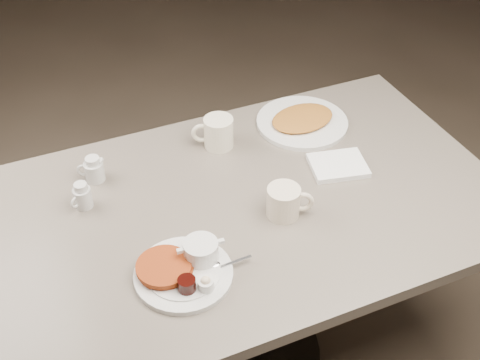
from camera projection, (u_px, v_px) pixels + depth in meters
name	position (u px, v px, depth m)	size (l,w,h in m)	color
diner_table	(243.00, 244.00, 1.86)	(1.50, 0.90, 0.75)	slate
main_plate	(184.00, 268.00, 1.54)	(0.31, 0.27, 0.07)	silver
coffee_mug_near	(285.00, 201.00, 1.69)	(0.14, 0.12, 0.09)	#F4E4CA
napkin	(338.00, 166.00, 1.87)	(0.19, 0.16, 0.02)	white
coffee_mug_far	(217.00, 133.00, 1.93)	(0.14, 0.12, 0.10)	white
creamer_left	(82.00, 196.00, 1.72)	(0.07, 0.06, 0.08)	silver
creamer_right	(94.00, 170.00, 1.81)	(0.08, 0.07, 0.08)	silver
hash_plate	(302.00, 121.00, 2.04)	(0.35, 0.35, 0.04)	white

